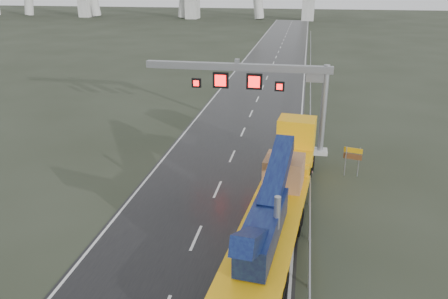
% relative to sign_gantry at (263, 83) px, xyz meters
% --- Properties ---
extents(ground, '(400.00, 400.00, 0.00)m').
position_rel_sign_gantry_xyz_m(ground, '(-2.10, -17.99, -5.61)').
color(ground, '#282E20').
rests_on(ground, ground).
extents(road, '(11.00, 200.00, 0.02)m').
position_rel_sign_gantry_xyz_m(road, '(-2.10, 22.01, -5.60)').
color(road, black).
rests_on(road, ground).
extents(guardrail, '(0.20, 140.00, 1.40)m').
position_rel_sign_gantry_xyz_m(guardrail, '(4.00, 12.01, -4.91)').
color(guardrail, gray).
rests_on(guardrail, ground).
extents(sign_gantry, '(14.90, 1.20, 7.42)m').
position_rel_sign_gantry_xyz_m(sign_gantry, '(0.00, 0.00, 0.00)').
color(sign_gantry, '#A6A7A2').
rests_on(sign_gantry, ground).
extents(heavy_haul_truck, '(4.76, 20.23, 4.71)m').
position_rel_sign_gantry_xyz_m(heavy_haul_truck, '(2.19, -10.49, -3.79)').
color(heavy_haul_truck, '#FAAD0D').
rests_on(heavy_haul_truck, ground).
extents(exit_sign_pair, '(1.27, 0.35, 2.21)m').
position_rel_sign_gantry_xyz_m(exit_sign_pair, '(6.90, -4.08, -4.07)').
color(exit_sign_pair, '#92939A').
rests_on(exit_sign_pair, ground).
extents(striped_barrier, '(0.62, 0.37, 1.00)m').
position_rel_sign_gantry_xyz_m(striped_barrier, '(3.90, -3.99, -5.11)').
color(striped_barrier, red).
rests_on(striped_barrier, ground).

